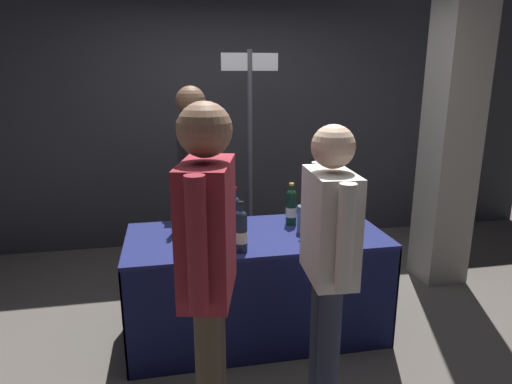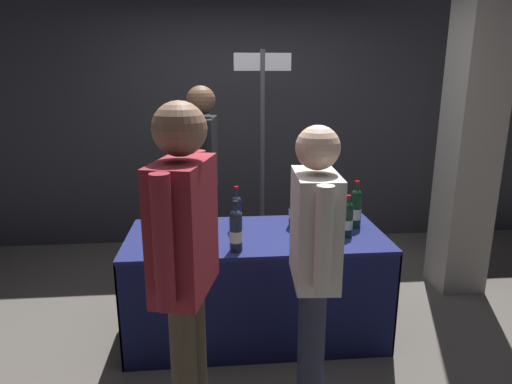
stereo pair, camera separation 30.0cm
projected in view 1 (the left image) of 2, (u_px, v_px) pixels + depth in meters
ground_plane at (256, 330)px, 3.27m from camera, size 12.00×12.00×0.00m
back_partition at (221, 122)px, 4.78m from camera, size 7.44×0.12×2.63m
concrete_pillar at (456, 86)px, 3.71m from camera, size 0.38×0.38×3.44m
tasting_table at (256, 264)px, 3.13m from camera, size 1.76×0.80×0.75m
featured_wine_bottle at (351, 205)px, 3.25m from camera, size 0.08×0.08×0.34m
display_bottle_0 at (176, 214)px, 3.05m from camera, size 0.07×0.07×0.34m
display_bottle_1 at (241, 230)px, 2.74m from camera, size 0.08×0.08×0.32m
display_bottle_2 at (235, 212)px, 3.14m from camera, size 0.07×0.07×0.31m
display_bottle_3 at (345, 215)px, 3.07m from camera, size 0.08×0.08×0.29m
display_bottle_4 at (291, 206)px, 3.25m from camera, size 0.08×0.08×0.31m
wine_glass_near_vendor at (193, 228)px, 2.87m from camera, size 0.07×0.07×0.15m
flower_vase at (304, 215)px, 3.10m from camera, size 0.10×0.10×0.42m
vendor_presenter at (193, 169)px, 3.69m from camera, size 0.26×0.63×1.73m
taster_foreground_right at (208, 256)px, 1.98m from camera, size 0.31×0.58×1.71m
taster_foreground_left at (329, 249)px, 2.30m from camera, size 0.24×0.57×1.59m
booth_signpost at (250, 143)px, 3.98m from camera, size 0.49×0.04×2.02m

